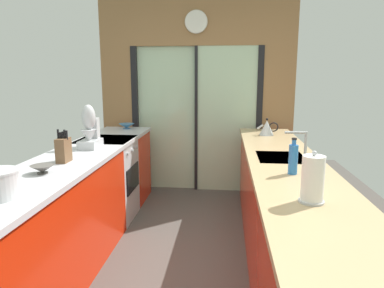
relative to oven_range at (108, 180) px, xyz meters
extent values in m
cube|color=#4C4742|center=(0.91, -0.65, -0.47)|extent=(5.04, 7.60, 0.02)
cube|color=olive|center=(0.91, 1.15, 1.89)|extent=(2.64, 0.08, 0.70)
cube|color=#B2D1AD|center=(0.49, 1.17, 0.54)|extent=(0.80, 0.02, 2.00)
cube|color=#B2D1AD|center=(1.33, 1.13, 0.54)|extent=(0.80, 0.02, 2.00)
cube|color=black|center=(0.05, 1.15, 0.54)|extent=(0.08, 0.10, 2.00)
cube|color=black|center=(1.77, 1.15, 0.54)|extent=(0.08, 0.10, 2.00)
cube|color=black|center=(0.91, 1.15, 0.54)|extent=(0.04, 0.10, 2.00)
cube|color=olive|center=(-0.20, 1.15, 0.54)|extent=(0.42, 0.08, 2.00)
cube|color=olive|center=(2.02, 1.15, 0.54)|extent=(0.42, 0.08, 2.00)
cylinder|color=white|center=(0.91, 1.09, 1.84)|extent=(0.28, 0.03, 0.28)
torus|color=beige|center=(0.91, 1.09, 1.84)|extent=(0.30, 0.02, 0.30)
cube|color=red|center=(0.00, -1.57, -0.02)|extent=(0.58, 2.55, 0.88)
cube|color=red|center=(0.00, 0.63, -0.02)|extent=(0.58, 0.65, 0.88)
cube|color=#BCBCC1|center=(0.00, -0.95, 0.44)|extent=(0.62, 3.80, 0.04)
cube|color=red|center=(1.82, -0.95, -0.02)|extent=(0.58, 3.80, 0.88)
cube|color=tan|center=(1.82, -0.95, 0.44)|extent=(0.62, 3.80, 0.04)
cube|color=#B7BABC|center=(1.80, -0.70, 0.44)|extent=(0.40, 0.48, 0.05)
cylinder|color=#B7BABC|center=(2.00, -0.70, 0.58)|extent=(0.02, 0.02, 0.23)
cylinder|color=#B7BABC|center=(1.91, -0.70, 0.68)|extent=(0.18, 0.02, 0.02)
cube|color=#B7BABC|center=(0.00, 0.00, -0.02)|extent=(0.58, 0.60, 0.88)
cube|color=black|center=(0.29, 0.00, 0.02)|extent=(0.01, 0.48, 0.28)
cube|color=black|center=(0.00, 0.00, 0.45)|extent=(0.58, 0.60, 0.03)
cylinder|color=#B7BABC|center=(0.30, -0.18, 0.34)|extent=(0.02, 0.04, 0.04)
cylinder|color=#B7BABC|center=(0.30, 0.00, 0.34)|extent=(0.02, 0.04, 0.04)
cylinder|color=#B7BABC|center=(0.30, 0.18, 0.34)|extent=(0.02, 0.04, 0.04)
cylinder|color=#514C47|center=(0.02, -1.39, 0.47)|extent=(0.07, 0.07, 0.01)
cone|color=#514C47|center=(0.02, -1.39, 0.50)|extent=(0.17, 0.17, 0.05)
cylinder|color=teal|center=(0.02, 0.77, 0.47)|extent=(0.09, 0.09, 0.01)
cone|color=teal|center=(0.02, 0.77, 0.50)|extent=(0.20, 0.20, 0.06)
cube|color=brown|center=(0.02, -1.05, 0.56)|extent=(0.08, 0.14, 0.20)
cylinder|color=black|center=(-0.02, -1.05, 0.69)|extent=(0.02, 0.02, 0.08)
cylinder|color=black|center=(0.00, -1.05, 0.68)|extent=(0.02, 0.02, 0.06)
cylinder|color=black|center=(0.02, -1.05, 0.68)|extent=(0.02, 0.02, 0.06)
cylinder|color=black|center=(0.04, -1.05, 0.69)|extent=(0.02, 0.02, 0.08)
cylinder|color=black|center=(0.05, -1.05, 0.69)|extent=(0.02, 0.02, 0.07)
cube|color=#B7BABC|center=(0.02, -0.48, 0.50)|extent=(0.17, 0.26, 0.08)
cube|color=#B7BABC|center=(0.02, -0.38, 0.64)|extent=(0.10, 0.08, 0.20)
ellipsoid|color=#B7BABC|center=(0.02, -0.49, 0.76)|extent=(0.13, 0.12, 0.24)
cone|color=#B7BABC|center=(0.02, -0.51, 0.58)|extent=(0.15, 0.15, 0.13)
cone|color=#B7BABC|center=(1.80, 0.44, 0.55)|extent=(0.17, 0.17, 0.18)
sphere|color=black|center=(1.80, 0.44, 0.65)|extent=(0.03, 0.03, 0.03)
cylinder|color=#B7BABC|center=(1.72, 0.44, 0.56)|extent=(0.08, 0.02, 0.07)
torus|color=black|center=(1.88, 0.44, 0.56)|extent=(0.11, 0.01, 0.11)
cylinder|color=#286BB7|center=(1.80, -1.23, 0.57)|extent=(0.06, 0.06, 0.21)
cylinder|color=#286BB7|center=(1.80, -1.23, 0.69)|extent=(0.03, 0.03, 0.04)
cylinder|color=black|center=(1.80, -1.23, 0.72)|extent=(0.04, 0.04, 0.01)
cylinder|color=#B7BABC|center=(1.80, -1.80, 0.47)|extent=(0.14, 0.14, 0.01)
cylinder|color=white|center=(1.80, -1.80, 0.60)|extent=(0.12, 0.12, 0.25)
sphere|color=#B7BABC|center=(1.80, -1.80, 0.74)|extent=(0.03, 0.03, 0.03)
camera|label=1|loc=(1.32, -3.71, 1.16)|focal=32.94mm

